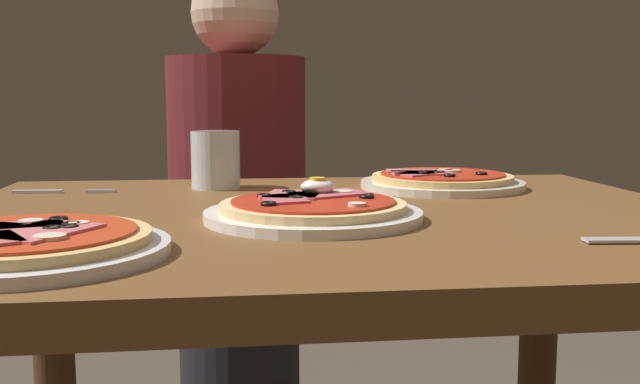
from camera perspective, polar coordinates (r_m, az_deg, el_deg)
dining_table at (r=0.99m, az=0.84°, el=-9.07°), size 1.00×0.80×0.74m
pizza_foreground at (r=0.89m, az=-0.54°, el=-1.40°), size 0.27×0.27×0.05m
pizza_across_left at (r=1.21m, az=9.46°, el=0.86°), size 0.27×0.27×0.03m
pizza_across_right at (r=0.74m, az=-22.00°, el=-3.80°), size 0.27×0.27×0.03m
water_glass_near at (r=1.20m, az=-8.14°, el=2.20°), size 0.08×0.08×0.09m
fork at (r=1.21m, az=-19.88°, el=0.04°), size 0.16×0.03×0.00m
diner_person at (r=1.74m, az=-6.38°, el=-3.50°), size 0.32×0.32×1.18m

